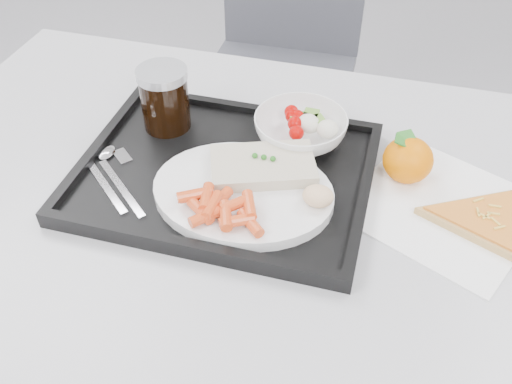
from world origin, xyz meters
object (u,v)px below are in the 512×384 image
at_px(table, 252,224).
at_px(pizza_slice, 487,220).
at_px(salad_bowl, 300,129).
at_px(tangerine, 408,160).
at_px(chair, 283,43).
at_px(tray, 225,174).
at_px(dinner_plate, 243,192).
at_px(cola_glass, 165,98).

distance_m(table, pizza_slice, 0.35).
bearing_deg(salad_bowl, tangerine, -9.24).
height_order(chair, tray, chair).
xyz_separation_m(chair, pizza_slice, (0.50, -0.85, 0.22)).
height_order(table, tangerine, tangerine).
relative_size(salad_bowl, tangerine, 1.70).
distance_m(table, tray, 0.09).
xyz_separation_m(dinner_plate, tangerine, (0.23, 0.13, 0.01)).
height_order(chair, cola_glass, chair).
height_order(cola_glass, pizza_slice, cola_glass).
bearing_deg(table, tangerine, 24.65).
bearing_deg(tangerine, dinner_plate, -150.72).
height_order(table, pizza_slice, pizza_slice).
bearing_deg(pizza_slice, tray, -179.90).
bearing_deg(salad_bowl, chair, 104.97).
height_order(cola_glass, tangerine, cola_glass).
bearing_deg(pizza_slice, dinner_plate, -171.79).
height_order(chair, pizza_slice, chair).
bearing_deg(chair, cola_glass, -92.26).
relative_size(cola_glass, pizza_slice, 0.51).
bearing_deg(salad_bowl, dinner_plate, -108.38).
relative_size(table, salad_bowl, 7.89).
height_order(tray, salad_bowl, salad_bowl).
relative_size(salad_bowl, cola_glass, 1.41).
bearing_deg(cola_glass, tangerine, -1.62).
height_order(dinner_plate, tangerine, tangerine).
xyz_separation_m(tray, dinner_plate, (0.04, -0.05, 0.02)).
xyz_separation_m(dinner_plate, pizza_slice, (0.35, 0.05, -0.01)).
distance_m(cola_glass, pizza_slice, 0.54).
height_order(dinner_plate, cola_glass, cola_glass).
distance_m(chair, salad_bowl, 0.81).
xyz_separation_m(tray, salad_bowl, (0.10, 0.11, 0.03)).
distance_m(table, cola_glass, 0.25).
height_order(tray, dinner_plate, dinner_plate).
relative_size(dinner_plate, tangerine, 3.02).
relative_size(table, chair, 1.29).
distance_m(tray, tangerine, 0.28).
distance_m(salad_bowl, pizza_slice, 0.32).
distance_m(dinner_plate, salad_bowl, 0.17).
bearing_deg(dinner_plate, chair, 99.24).
relative_size(tray, pizza_slice, 2.10).
height_order(table, cola_glass, cola_glass).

